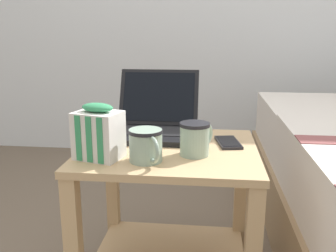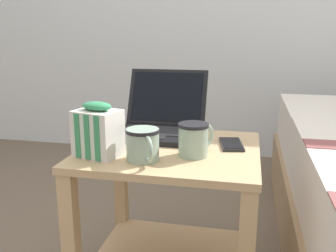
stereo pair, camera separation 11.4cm
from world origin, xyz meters
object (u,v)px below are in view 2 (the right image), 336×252
mug_front_right (143,143)px  laptop (161,121)px  snack_bag (98,131)px  cell_phone (231,144)px  mug_front_left (194,138)px

mug_front_right → laptop: bearing=93.5°
snack_bag → cell_phone: bearing=26.1°
cell_phone → laptop: bearing=159.3°
mug_front_right → cell_phone: 0.32m
laptop → snack_bag: laptop is taller
laptop → cell_phone: size_ratio=2.17×
mug_front_left → mug_front_right: (-0.14, -0.07, -0.00)m
mug_front_right → mug_front_left: bearing=28.9°
mug_front_left → snack_bag: (-0.28, -0.06, 0.02)m
mug_front_left → cell_phone: 0.17m
laptop → snack_bag: bearing=-113.4°
mug_front_left → cell_phone: size_ratio=0.82×
laptop → mug_front_right: size_ratio=2.50×
cell_phone → snack_bag: bearing=-153.9°
laptop → mug_front_left: 0.27m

